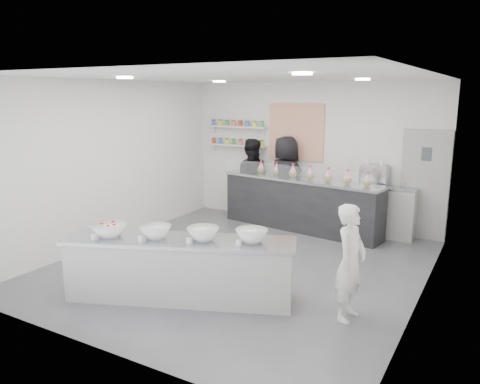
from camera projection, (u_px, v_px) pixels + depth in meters
name	position (u px, v px, depth m)	size (l,w,h in m)	color
floor	(241.00, 265.00, 7.65)	(6.00, 6.00, 0.00)	#515156
ceiling	(241.00, 77.00, 7.03)	(6.00, 6.00, 0.00)	white
back_wall	(311.00, 154.00, 9.89)	(5.50, 5.50, 0.00)	white
left_wall	(113.00, 162.00, 8.68)	(6.00, 6.00, 0.00)	white
right_wall	(427.00, 193.00, 6.00)	(6.00, 6.00, 0.00)	white
back_door	(424.00, 185.00, 8.84)	(0.88, 0.04, 2.10)	#9D9D9A
pattern_panel	(296.00, 132.00, 9.95)	(1.25, 0.03, 1.20)	#E85A1E
jar_shelf_lower	(237.00, 145.00, 10.64)	(1.45, 0.22, 0.04)	silver
jar_shelf_upper	(237.00, 127.00, 10.55)	(1.45, 0.22, 0.04)	silver
preserve_jars	(237.00, 133.00, 10.56)	(1.45, 0.10, 0.56)	red
downlight_0	(125.00, 78.00, 6.87)	(0.24, 0.24, 0.02)	white
downlight_1	(302.00, 74.00, 5.51)	(0.24, 0.24, 0.02)	white
downlight_2	(219.00, 82.00, 9.08)	(0.24, 0.24, 0.02)	white
downlight_3	(363.00, 79.00, 7.71)	(0.24, 0.24, 0.02)	white
prep_counter	(180.00, 269.00, 6.33)	(3.11, 0.71, 0.85)	#A3A29D
back_bar	(300.00, 204.00, 9.57)	(3.45, 0.63, 1.07)	black
sneeze_guard	(294.00, 173.00, 9.19)	(3.40, 0.01, 0.29)	white
espresso_ledge	(380.00, 211.00, 9.16)	(1.34, 0.43, 0.99)	#A3A29D
espresso_machine	(374.00, 176.00, 9.08)	(0.52, 0.36, 0.39)	#93969E
cup_stacks	(368.00, 177.00, 9.15)	(0.24, 0.24, 0.32)	beige
prep_bowls	(179.00, 233.00, 6.22)	(2.38, 0.53, 0.17)	white
label_cards	(142.00, 244.00, 5.91)	(2.01, 0.04, 0.07)	white
cookie_bags	(301.00, 172.00, 9.43)	(2.96, 0.16, 0.28)	pink
woman_prep	(350.00, 263.00, 5.71)	(0.53, 0.35, 1.46)	white
staff_left	(250.00, 179.00, 10.34)	(0.87, 0.68, 1.80)	black
staff_right	(285.00, 181.00, 9.92)	(0.92, 0.60, 1.89)	black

